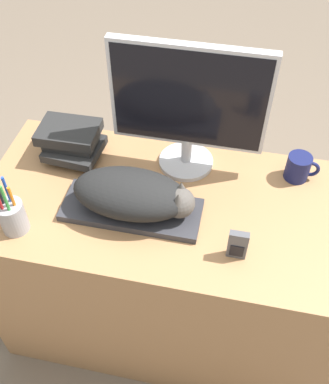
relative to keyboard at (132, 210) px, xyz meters
name	(u,v)px	position (x,y,z in m)	size (l,w,h in m)	color
desk	(189,272)	(0.19, 0.07, -0.40)	(1.41, 0.61, 0.78)	#9E7047
keyboard	(132,210)	(0.00, 0.00, 0.00)	(0.44, 0.17, 0.02)	#2D2D33
cat	(135,194)	(0.01, 0.00, 0.08)	(0.38, 0.19, 0.13)	black
monitor	(189,104)	(0.13, 0.26, 0.24)	(0.50, 0.19, 0.46)	#B7B7BC
coffee_mug	(299,167)	(0.51, 0.27, 0.03)	(0.11, 0.08, 0.09)	#141947
pen_cup	(12,216)	(-0.33, -0.13, 0.05)	(0.08, 0.08, 0.23)	#939399
phone	(238,245)	(0.34, -0.10, 0.04)	(0.06, 0.02, 0.10)	#4C4C51
book_stack	(72,142)	(-0.27, 0.21, 0.05)	(0.22, 0.18, 0.12)	black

